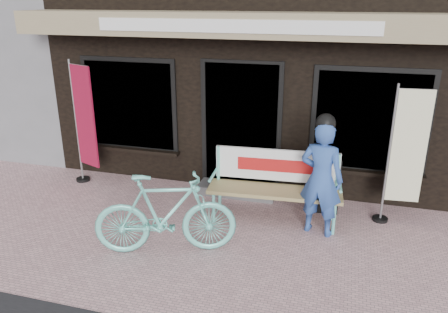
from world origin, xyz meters
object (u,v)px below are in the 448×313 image
(bench, at_px, (275,180))
(menu_stand, at_px, (325,186))
(bicycle, at_px, (165,214))
(nobori_red, at_px, (84,123))
(person, at_px, (321,177))
(nobori_cream, at_px, (405,154))

(bench, relative_size, menu_stand, 2.24)
(menu_stand, bearing_deg, bicycle, -142.23)
(bicycle, bearing_deg, menu_stand, -67.87)
(nobori_red, relative_size, menu_stand, 2.49)
(nobori_red, bearing_deg, bicycle, -16.02)
(person, xyz_separation_m, menu_stand, (0.04, 0.62, -0.40))
(nobori_red, bearing_deg, nobori_cream, 21.38)
(bench, xyz_separation_m, nobori_cream, (1.74, 0.36, 0.45))
(menu_stand, bearing_deg, nobori_red, 176.17)
(bench, distance_m, person, 0.74)
(nobori_red, bearing_deg, menu_stand, 21.44)
(person, relative_size, nobori_red, 0.79)
(bicycle, xyz_separation_m, nobori_cream, (2.93, 1.65, 0.52))
(nobori_cream, relative_size, menu_stand, 2.36)
(person, bearing_deg, bench, 172.50)
(bicycle, bearing_deg, person, -79.87)
(bench, xyz_separation_m, person, (0.66, -0.25, 0.24))
(person, bearing_deg, nobori_cream, 42.86)
(bicycle, bearing_deg, nobori_red, 33.07)
(nobori_cream, height_order, menu_stand, nobori_cream)
(nobori_cream, bearing_deg, bicycle, -155.74)
(person, relative_size, bicycle, 0.95)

